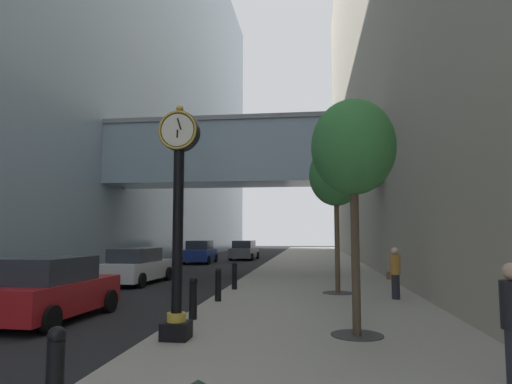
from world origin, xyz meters
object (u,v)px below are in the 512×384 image
(bollard_nearest, at_px, (55,370))
(street_tree_near, at_px, (353,149))
(car_blue_near, at_px, (200,252))
(street_tree_mid_near, at_px, (336,176))
(bollard_third, at_px, (193,297))
(bollard_fifth, at_px, (234,275))
(street_clock, at_px, (178,208))
(bollard_fourth, at_px, (218,284))
(car_grey_far, at_px, (244,250))
(car_white_mid, at_px, (137,266))
(pedestrian_walking, at_px, (395,272))
(car_red_trailing, at_px, (52,290))

(bollard_nearest, distance_m, street_tree_near, 7.02)
(bollard_nearest, height_order, street_tree_near, street_tree_near)
(car_blue_near, bearing_deg, street_tree_mid_near, -61.27)
(bollard_third, xyz_separation_m, bollard_fifth, (0.00, 6.05, 0.00))
(car_blue_near, bearing_deg, street_clock, -76.84)
(bollard_fourth, relative_size, car_grey_far, 0.22)
(car_blue_near, xyz_separation_m, car_white_mid, (0.61, -14.10, -0.05))
(bollard_fifth, xyz_separation_m, street_tree_mid_near, (3.89, -0.62, 3.69))
(pedestrian_walking, height_order, car_blue_near, pedestrian_walking)
(pedestrian_walking, relative_size, car_blue_near, 0.40)
(bollard_fifth, bearing_deg, street_tree_mid_near, -9.03)
(bollard_fifth, distance_m, pedestrian_walking, 5.99)
(bollard_nearest, bearing_deg, street_tree_near, 50.64)
(pedestrian_walking, bearing_deg, street_tree_mid_near, 144.28)
(car_blue_near, height_order, car_white_mid, car_blue_near)
(bollard_nearest, height_order, pedestrian_walking, pedestrian_walking)
(street_tree_mid_near, bearing_deg, car_white_mid, 160.32)
(bollard_nearest, bearing_deg, bollard_fourth, 90.00)
(car_blue_near, bearing_deg, car_white_mid, -87.51)
(car_blue_near, bearing_deg, car_red_trailing, -85.53)
(bollard_nearest, height_order, bollard_fifth, same)
(bollard_fourth, xyz_separation_m, street_tree_mid_near, (3.89, 2.41, 3.69))
(street_tree_mid_near, bearing_deg, street_tree_near, -90.00)
(street_tree_mid_near, relative_size, pedestrian_walking, 3.21)
(car_grey_far, bearing_deg, street_tree_mid_near, -73.14)
(car_blue_near, bearing_deg, pedestrian_walking, -58.76)
(street_clock, distance_m, street_tree_near, 3.97)
(car_white_mid, distance_m, car_red_trailing, 8.67)
(street_tree_near, xyz_separation_m, car_white_mid, (-8.86, 9.91, -3.31))
(bollard_third, bearing_deg, street_tree_near, -18.62)
(pedestrian_walking, bearing_deg, bollard_fourth, -168.79)
(car_white_mid, bearing_deg, car_red_trailing, -82.31)
(bollard_fourth, distance_m, car_blue_near, 20.45)
(street_clock, relative_size, pedestrian_walking, 2.88)
(bollard_third, bearing_deg, pedestrian_walking, 36.18)
(street_clock, distance_m, pedestrian_walking, 8.50)
(bollard_nearest, bearing_deg, street_tree_mid_near, 71.29)
(car_grey_far, bearing_deg, bollard_third, -84.03)
(street_tree_near, distance_m, pedestrian_walking, 6.52)
(bollard_fifth, relative_size, pedestrian_walking, 0.62)
(bollard_fifth, bearing_deg, bollard_third, -90.00)
(street_clock, relative_size, bollard_third, 4.62)
(bollard_fourth, height_order, street_tree_mid_near, street_tree_mid_near)
(bollard_nearest, bearing_deg, car_grey_far, 94.91)
(street_tree_near, xyz_separation_m, street_tree_mid_near, (-0.00, 6.74, 0.28))
(street_tree_mid_near, distance_m, car_grey_far, 23.74)
(bollard_fifth, relative_size, street_tree_near, 0.21)
(pedestrian_walking, height_order, car_white_mid, pedestrian_walking)
(car_blue_near, bearing_deg, car_grey_far, 62.89)
(street_tree_mid_near, height_order, car_grey_far, street_tree_mid_near)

